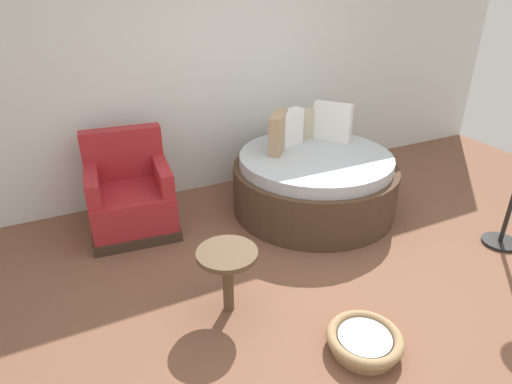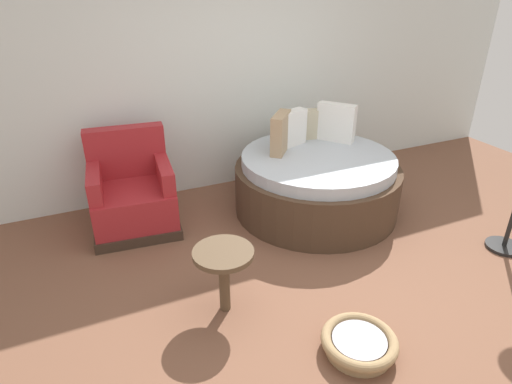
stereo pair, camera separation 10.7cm
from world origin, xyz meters
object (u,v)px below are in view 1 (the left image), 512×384
object	(u,v)px
round_daybed	(314,181)
red_armchair	(130,197)
pet_basket	(364,341)
side_table	(227,262)

from	to	relation	value
round_daybed	red_armchair	xyz separation A→B (m)	(-1.81, 0.46, 0.01)
round_daybed	pet_basket	world-z (taller)	round_daybed
pet_basket	side_table	bearing A→B (deg)	131.11
side_table	pet_basket	bearing A→B (deg)	-48.89
pet_basket	side_table	world-z (taller)	side_table
red_armchair	pet_basket	distance (m)	2.53
red_armchair	side_table	world-z (taller)	red_armchair
pet_basket	red_armchair	bearing A→B (deg)	114.57
red_armchair	pet_basket	bearing A→B (deg)	-65.43
round_daybed	side_table	xyz separation A→B (m)	(-1.42, -1.07, 0.10)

